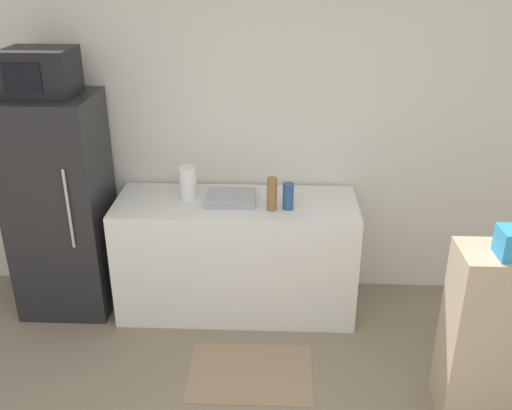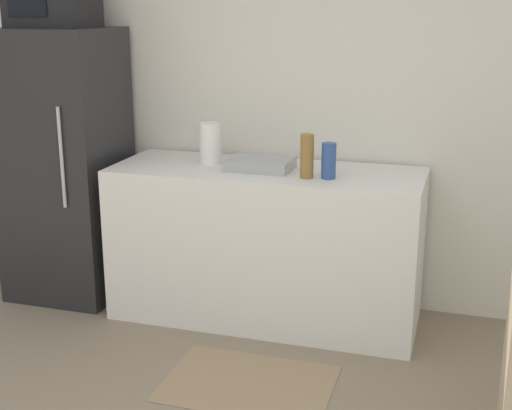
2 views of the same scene
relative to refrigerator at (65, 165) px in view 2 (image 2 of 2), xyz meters
name	(u,v)px [view 2 (image 2 of 2)]	position (x,y,z in m)	size (l,w,h in m)	color
wall_back	(290,86)	(1.31, 0.37, 0.48)	(8.00, 0.06, 2.60)	silver
refrigerator	(65,165)	(0.00, 0.00, 0.00)	(0.65, 0.62, 1.63)	#232326
counter	(266,244)	(1.28, 0.00, -0.38)	(1.73, 0.65, 0.88)	silver
sink_basin	(260,164)	(1.24, -0.01, 0.09)	(0.35, 0.27, 0.06)	#9EA3A8
bottle_tall	(307,156)	(1.54, -0.13, 0.18)	(0.07, 0.07, 0.23)	olive
bottle_short	(329,161)	(1.65, -0.11, 0.16)	(0.08, 0.08, 0.19)	#2D4C8C
paper_towel_roll	(210,143)	(0.93, 0.04, 0.18)	(0.13, 0.13, 0.24)	white
kitchen_rug	(248,383)	(1.42, -0.78, -0.81)	(0.81, 0.58, 0.01)	#937A5B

